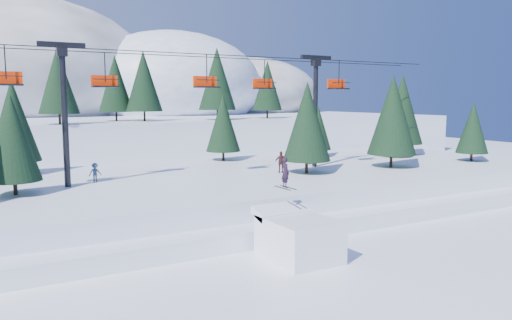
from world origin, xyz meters
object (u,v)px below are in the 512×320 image
banner_far (388,215)px  chairlift (192,93)px  jump_kicker (298,236)px  banner_near (323,231)px

banner_far → chairlift: bearing=130.0°
banner_far → jump_kicker: bearing=-160.8°
banner_far → banner_near: bearing=-169.8°
jump_kicker → chairlift: 17.49m
jump_kicker → banner_near: jump_kicker is taller
chairlift → banner_far: chairlift is taller
banner_near → banner_far: bearing=10.2°
banner_near → jump_kicker: bearing=-146.0°
jump_kicker → banner_far: 10.84m
jump_kicker → banner_far: bearing=19.2°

